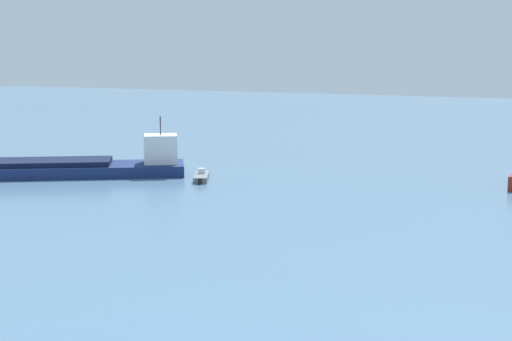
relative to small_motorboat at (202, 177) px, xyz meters
The scene contains 1 object.
small_motorboat is the anchor object (origin of this frame).
Camera 1 is at (30.18, -17.06, 11.43)m, focal length 52.50 mm.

